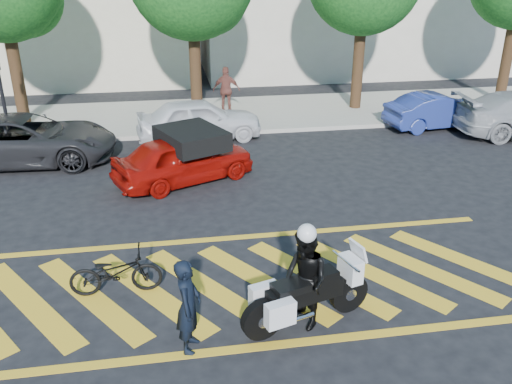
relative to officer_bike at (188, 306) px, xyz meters
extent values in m
plane|color=black|center=(1.03, 1.72, -0.82)|extent=(90.00, 90.00, 0.00)
cube|color=#9E998E|center=(1.03, 13.72, -0.75)|extent=(60.00, 5.00, 0.15)
cube|color=gold|center=(-2.87, 1.72, -0.82)|extent=(2.43, 3.21, 0.01)
cube|color=gold|center=(-1.77, 1.72, -0.82)|extent=(2.43, 3.21, 0.01)
cube|color=gold|center=(-0.67, 1.72, -0.82)|extent=(2.43, 3.21, 0.01)
cube|color=gold|center=(0.43, 1.72, -0.82)|extent=(2.43, 3.21, 0.01)
cube|color=gold|center=(1.53, 1.72, -0.82)|extent=(2.43, 3.21, 0.01)
cube|color=gold|center=(2.63, 1.72, -0.82)|extent=(2.43, 3.21, 0.01)
cube|color=gold|center=(3.73, 1.72, -0.82)|extent=(2.43, 3.21, 0.01)
cube|color=gold|center=(4.83, 1.72, -0.82)|extent=(2.43, 3.21, 0.01)
cube|color=gold|center=(5.93, 1.72, -0.82)|extent=(2.43, 3.21, 0.01)
cube|color=gold|center=(1.03, -0.18, -0.82)|extent=(12.00, 0.20, 0.01)
cube|color=gold|center=(1.03, 3.62, -0.82)|extent=(12.00, 0.20, 0.01)
cylinder|color=black|center=(-5.47, 13.72, 1.18)|extent=(0.44, 0.44, 4.00)
cylinder|color=black|center=(1.03, 13.72, 1.18)|extent=(0.44, 0.44, 4.00)
cylinder|color=black|center=(7.53, 13.72, 1.18)|extent=(0.44, 0.44, 4.00)
cylinder|color=black|center=(14.03, 13.72, 1.18)|extent=(0.44, 0.44, 4.00)
cylinder|color=black|center=(-5.47, 11.52, 0.78)|extent=(0.12, 0.12, 3.20)
imported|color=black|center=(0.00, 0.00, 0.00)|extent=(0.52, 0.68, 1.65)
imported|color=black|center=(-1.29, 1.82, -0.37)|extent=(1.73, 0.61, 0.90)
cylinder|color=black|center=(1.20, 0.06, -0.45)|extent=(0.75, 0.37, 0.74)
cylinder|color=silver|center=(1.20, 0.06, -0.45)|extent=(0.27, 0.24, 0.22)
cylinder|color=black|center=(2.87, 0.57, -0.45)|extent=(0.75, 0.37, 0.74)
cylinder|color=silver|center=(2.87, 0.57, -0.45)|extent=(0.27, 0.24, 0.22)
cube|color=black|center=(1.98, 0.30, -0.17)|extent=(1.42, 0.69, 0.34)
cube|color=black|center=(2.30, 0.40, 0.05)|extent=(0.58, 0.47, 0.25)
cube|color=black|center=(1.72, 0.22, 0.03)|extent=(0.70, 0.54, 0.13)
cube|color=silver|center=(2.87, 0.57, 0.05)|extent=(0.37, 0.52, 0.45)
cube|color=silver|center=(1.29, 0.39, -0.21)|extent=(0.54, 0.34, 0.42)
cube|color=silver|center=(1.46, -0.17, -0.21)|extent=(0.54, 0.34, 0.42)
imported|color=black|center=(1.98, 0.31, 0.08)|extent=(0.91, 1.03, 1.80)
imported|color=#910C06|center=(0.23, 7.21, -0.14)|extent=(4.30, 3.09, 1.36)
imported|color=black|center=(-4.47, 9.52, -0.08)|extent=(5.47, 2.70, 1.49)
imported|color=silver|center=(0.93, 10.92, -0.10)|extent=(4.43, 2.22, 1.45)
imported|color=navy|center=(9.72, 10.92, -0.18)|extent=(4.04, 1.85, 1.28)
imported|color=brown|center=(2.21, 13.80, 0.23)|extent=(1.11, 0.60, 1.80)
camera|label=1|loc=(-0.11, -7.21, 5.12)|focal=38.00mm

